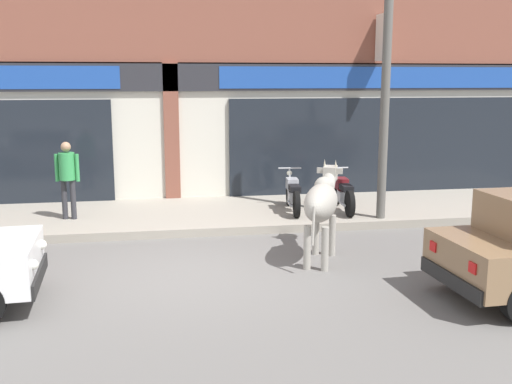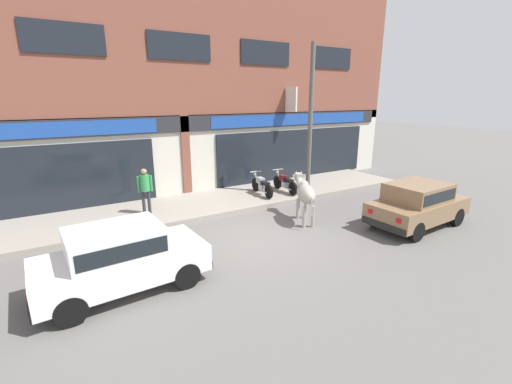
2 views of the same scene
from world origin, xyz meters
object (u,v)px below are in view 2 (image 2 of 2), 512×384
object	(u,v)px
cow	(305,193)
car_1	(418,203)
motorcycle_1	(285,183)
utility_pole	(310,122)
pedestrian	(145,186)
motorcycle_0	(262,186)
car_0	(120,256)

from	to	relation	value
cow	car_1	xyz separation A→B (m)	(2.85, -2.24, -0.19)
motorcycle_1	utility_pole	distance (m)	2.77
motorcycle_1	cow	bearing A→B (deg)	-114.17
car_1	pedestrian	xyz separation A→B (m)	(-7.33, 5.38, 0.34)
motorcycle_0	pedestrian	distance (m)	4.76
cow	utility_pole	size ratio (longest dim) A/B	0.34
motorcycle_0	motorcycle_1	size ratio (longest dim) A/B	1.00
motorcycle_1	utility_pole	bearing A→B (deg)	-55.92
car_1	motorcycle_1	xyz separation A→B (m)	(-1.51, 5.21, -0.26)
car_0	utility_pole	world-z (taller)	utility_pole
car_1	utility_pole	distance (m)	5.05
cow	pedestrian	distance (m)	5.47
car_0	motorcycle_0	xyz separation A→B (m)	(6.37, 4.39, -0.26)
car_0	motorcycle_1	bearing A→B (deg)	29.73
cow	car_0	size ratio (longest dim) A/B	0.54
cow	motorcycle_0	size ratio (longest dim) A/B	1.10
car_1	motorcycle_0	size ratio (longest dim) A/B	2.03
utility_pole	motorcycle_1	bearing A→B (deg)	124.08
utility_pole	pedestrian	bearing A→B (deg)	171.08
cow	car_1	distance (m)	3.63
pedestrian	motorcycle_1	bearing A→B (deg)	-1.67
pedestrian	utility_pole	xyz separation A→B (m)	(6.38, -1.00, 1.99)
motorcycle_0	utility_pole	world-z (taller)	utility_pole
cow	utility_pole	distance (m)	3.57
motorcycle_0	motorcycle_1	world-z (taller)	same
car_1	pedestrian	bearing A→B (deg)	143.72
motorcycle_1	utility_pole	world-z (taller)	utility_pole
car_0	motorcycle_1	size ratio (longest dim) A/B	2.03
pedestrian	utility_pole	distance (m)	6.75
motorcycle_1	utility_pole	xyz separation A→B (m)	(0.56, -0.83, 2.59)
motorcycle_0	utility_pole	distance (m)	3.22
car_0	car_1	distance (m)	9.02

